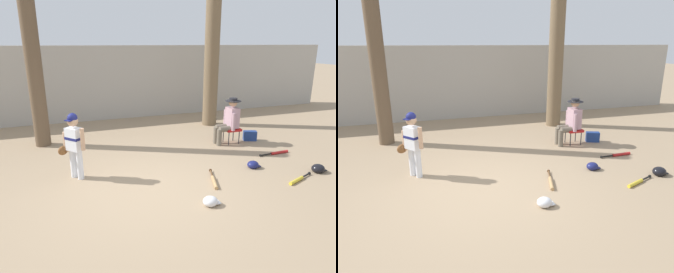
# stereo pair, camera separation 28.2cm
# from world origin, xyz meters

# --- Properties ---
(ground_plane) EXTENTS (60.00, 60.00, 0.00)m
(ground_plane) POSITION_xyz_m (0.00, 0.00, 0.00)
(ground_plane) COLOR #9E8466
(concrete_back_wall) EXTENTS (18.00, 0.36, 2.46)m
(concrete_back_wall) POSITION_xyz_m (0.00, 5.71, 1.23)
(concrete_back_wall) COLOR #ADA89E
(concrete_back_wall) RESTS_ON ground
(tree_near_player) EXTENTS (0.55, 0.55, 4.93)m
(tree_near_player) POSITION_xyz_m (-1.82, 3.32, 2.19)
(tree_near_player) COLOR brown
(tree_near_player) RESTS_ON ground
(tree_behind_spectator) EXTENTS (0.69, 0.69, 4.63)m
(tree_behind_spectator) POSITION_xyz_m (3.19, 3.79, 1.97)
(tree_behind_spectator) COLOR brown
(tree_behind_spectator) RESTS_ON ground
(young_ballplayer) EXTENTS (0.54, 0.48, 1.31)m
(young_ballplayer) POSITION_xyz_m (-1.14, 0.95, 0.74)
(young_ballplayer) COLOR white
(young_ballplayer) RESTS_ON ground
(folding_stool) EXTENTS (0.41, 0.41, 0.41)m
(folding_stool) POSITION_xyz_m (2.86, 1.86, 0.36)
(folding_stool) COLOR red
(folding_stool) RESTS_ON ground
(seated_spectator) EXTENTS (0.67, 0.53, 1.20)m
(seated_spectator) POSITION_xyz_m (2.76, 1.87, 0.64)
(seated_spectator) COLOR #6B6051
(seated_spectator) RESTS_ON ground
(handbag_beside_stool) EXTENTS (0.38, 0.28, 0.26)m
(handbag_beside_stool) POSITION_xyz_m (3.46, 1.88, 0.13)
(handbag_beside_stool) COLOR navy
(handbag_beside_stool) RESTS_ON ground
(bat_red_barrel) EXTENTS (0.81, 0.09, 0.07)m
(bat_red_barrel) POSITION_xyz_m (3.47, 0.74, 0.03)
(bat_red_barrel) COLOR red
(bat_red_barrel) RESTS_ON ground
(bat_wood_tan) EXTENTS (0.33, 0.80, 0.07)m
(bat_wood_tan) POSITION_xyz_m (1.31, -0.14, 0.03)
(bat_wood_tan) COLOR tan
(bat_wood_tan) RESTS_ON ground
(bat_yellow_trainer) EXTENTS (0.72, 0.32, 0.07)m
(bat_yellow_trainer) POSITION_xyz_m (2.86, -0.63, 0.03)
(bat_yellow_trainer) COLOR yellow
(bat_yellow_trainer) RESTS_ON ground
(batting_helmet_white) EXTENTS (0.30, 0.23, 0.17)m
(batting_helmet_white) POSITION_xyz_m (0.86, -0.89, 0.07)
(batting_helmet_white) COLOR silver
(batting_helmet_white) RESTS_ON ground
(batting_helmet_black) EXTENTS (0.32, 0.25, 0.19)m
(batting_helmet_black) POSITION_xyz_m (3.55, -0.42, 0.08)
(batting_helmet_black) COLOR black
(batting_helmet_black) RESTS_ON ground
(batting_helmet_navy) EXTENTS (0.29, 0.22, 0.17)m
(batting_helmet_navy) POSITION_xyz_m (2.42, 0.21, 0.07)
(batting_helmet_navy) COLOR navy
(batting_helmet_navy) RESTS_ON ground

